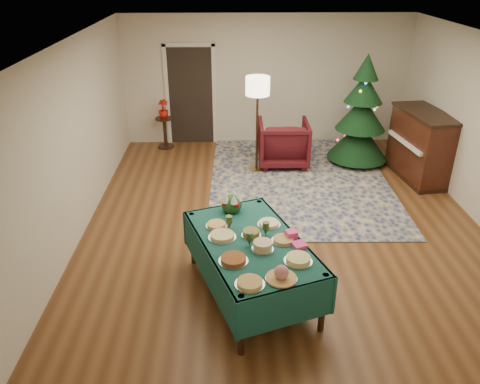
{
  "coord_description": "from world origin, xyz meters",
  "views": [
    {
      "loc": [
        -0.84,
        -6.35,
        3.67
      ],
      "look_at": [
        -0.68,
        -0.93,
        0.95
      ],
      "focal_mm": 35.0,
      "sensor_mm": 36.0,
      "label": 1
    }
  ],
  "objects_px": {
    "floor_lamp": "(258,92)",
    "buffet_table": "(251,252)",
    "piano": "(421,146)",
    "potted_plant": "(164,113)",
    "armchair": "(283,141)",
    "christmas_tree": "(361,116)",
    "gift_box": "(291,235)",
    "side_table": "(165,133)"
  },
  "relations": [
    {
      "from": "floor_lamp",
      "to": "buffet_table",
      "type": "bearing_deg",
      "value": -94.52
    },
    {
      "from": "piano",
      "to": "potted_plant",
      "type": "bearing_deg",
      "value": 160.94
    },
    {
      "from": "armchair",
      "to": "christmas_tree",
      "type": "bearing_deg",
      "value": -176.31
    },
    {
      "from": "christmas_tree",
      "to": "armchair",
      "type": "bearing_deg",
      "value": -177.55
    },
    {
      "from": "gift_box",
      "to": "piano",
      "type": "xyz_separation_m",
      "value": [
        2.79,
        3.25,
        -0.19
      ]
    },
    {
      "from": "buffet_table",
      "to": "side_table",
      "type": "distance_m",
      "value": 5.22
    },
    {
      "from": "gift_box",
      "to": "floor_lamp",
      "type": "height_order",
      "value": "floor_lamp"
    },
    {
      "from": "armchair",
      "to": "floor_lamp",
      "type": "height_order",
      "value": "floor_lamp"
    },
    {
      "from": "armchair",
      "to": "piano",
      "type": "relative_size",
      "value": 0.64
    },
    {
      "from": "armchair",
      "to": "potted_plant",
      "type": "distance_m",
      "value": 2.62
    },
    {
      "from": "piano",
      "to": "side_table",
      "type": "bearing_deg",
      "value": 160.94
    },
    {
      "from": "floor_lamp",
      "to": "christmas_tree",
      "type": "distance_m",
      "value": 2.13
    },
    {
      "from": "floor_lamp",
      "to": "piano",
      "type": "bearing_deg",
      "value": -7.84
    },
    {
      "from": "floor_lamp",
      "to": "piano",
      "type": "relative_size",
      "value": 1.19
    },
    {
      "from": "floor_lamp",
      "to": "potted_plant",
      "type": "xyz_separation_m",
      "value": [
        -1.88,
        1.26,
        -0.76
      ]
    },
    {
      "from": "armchair",
      "to": "buffet_table",
      "type": "bearing_deg",
      "value": 79.47
    },
    {
      "from": "buffet_table",
      "to": "potted_plant",
      "type": "relative_size",
      "value": 5.64
    },
    {
      "from": "side_table",
      "to": "potted_plant",
      "type": "distance_m",
      "value": 0.45
    },
    {
      "from": "side_table",
      "to": "christmas_tree",
      "type": "bearing_deg",
      "value": -13.24
    },
    {
      "from": "gift_box",
      "to": "floor_lamp",
      "type": "xyz_separation_m",
      "value": [
        -0.17,
        3.66,
        0.73
      ]
    },
    {
      "from": "gift_box",
      "to": "christmas_tree",
      "type": "distance_m",
      "value": 4.42
    },
    {
      "from": "gift_box",
      "to": "armchair",
      "type": "distance_m",
      "value": 3.97
    },
    {
      "from": "side_table",
      "to": "piano",
      "type": "height_order",
      "value": "piano"
    },
    {
      "from": "piano",
      "to": "floor_lamp",
      "type": "bearing_deg",
      "value": 172.16
    },
    {
      "from": "gift_box",
      "to": "side_table",
      "type": "distance_m",
      "value": 5.36
    },
    {
      "from": "gift_box",
      "to": "side_table",
      "type": "relative_size",
      "value": 0.18
    },
    {
      "from": "christmas_tree",
      "to": "piano",
      "type": "xyz_separation_m",
      "value": [
        0.93,
        -0.75,
        -0.35
      ]
    },
    {
      "from": "gift_box",
      "to": "christmas_tree",
      "type": "height_order",
      "value": "christmas_tree"
    },
    {
      "from": "side_table",
      "to": "potted_plant",
      "type": "height_order",
      "value": "potted_plant"
    },
    {
      "from": "buffet_table",
      "to": "floor_lamp",
      "type": "bearing_deg",
      "value": 85.48
    },
    {
      "from": "side_table",
      "to": "christmas_tree",
      "type": "distance_m",
      "value": 4.06
    },
    {
      "from": "gift_box",
      "to": "christmas_tree",
      "type": "xyz_separation_m",
      "value": [
        1.86,
        4.01,
        0.16
      ]
    },
    {
      "from": "buffet_table",
      "to": "floor_lamp",
      "type": "relative_size",
      "value": 1.22
    },
    {
      "from": "potted_plant",
      "to": "christmas_tree",
      "type": "relative_size",
      "value": 0.18
    },
    {
      "from": "potted_plant",
      "to": "side_table",
      "type": "bearing_deg",
      "value": 180.0
    },
    {
      "from": "floor_lamp",
      "to": "christmas_tree",
      "type": "height_order",
      "value": "christmas_tree"
    },
    {
      "from": "gift_box",
      "to": "potted_plant",
      "type": "distance_m",
      "value": 5.34
    },
    {
      "from": "buffet_table",
      "to": "potted_plant",
      "type": "height_order",
      "value": "potted_plant"
    },
    {
      "from": "floor_lamp",
      "to": "side_table",
      "type": "distance_m",
      "value": 2.57
    },
    {
      "from": "gift_box",
      "to": "armchair",
      "type": "relative_size",
      "value": 0.12
    },
    {
      "from": "armchair",
      "to": "christmas_tree",
      "type": "relative_size",
      "value": 0.46
    },
    {
      "from": "potted_plant",
      "to": "christmas_tree",
      "type": "distance_m",
      "value": 4.02
    }
  ]
}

